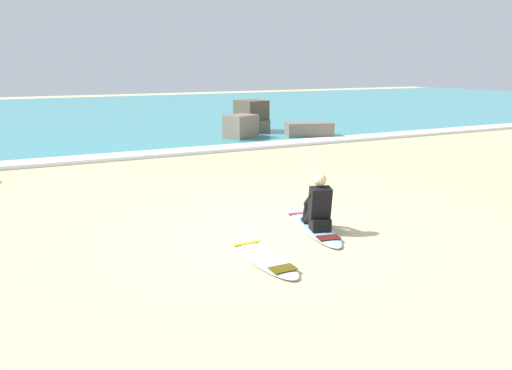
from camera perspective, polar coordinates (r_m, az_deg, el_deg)
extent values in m
plane|color=#CCB584|center=(8.51, 0.28, -5.53)|extent=(80.00, 80.00, 0.00)
cube|color=teal|center=(29.27, -19.08, 7.46)|extent=(80.00, 28.00, 0.10)
cube|color=white|center=(15.87, -12.67, 3.32)|extent=(80.00, 0.90, 0.11)
ellipsoid|color=#9ED1E5|center=(8.89, 6.31, -4.53)|extent=(0.99, 2.38, 0.07)
cube|color=red|center=(9.47, 4.97, -3.13)|extent=(0.49, 0.20, 0.01)
cube|color=#4A1311|center=(8.23, 8.10, -5.82)|extent=(0.41, 0.31, 0.01)
cube|color=black|center=(8.52, 7.18, -4.36)|extent=(0.38, 0.33, 0.20)
cylinder|color=black|center=(8.62, 6.20, -3.09)|extent=(0.25, 0.43, 0.43)
cylinder|color=black|center=(8.81, 5.71, -2.91)|extent=(0.18, 0.28, 0.42)
cube|color=black|center=(8.93, 5.52, -3.99)|extent=(0.15, 0.24, 0.05)
cylinder|color=black|center=(8.68, 7.46, -3.01)|extent=(0.25, 0.43, 0.43)
cylinder|color=black|center=(8.88, 7.14, -2.82)|extent=(0.18, 0.28, 0.42)
cube|color=black|center=(9.00, 6.99, -3.89)|extent=(0.15, 0.24, 0.05)
cube|color=black|center=(8.46, 7.17, -2.02)|extent=(0.40, 0.37, 0.57)
sphere|color=beige|center=(8.39, 7.18, 0.60)|extent=(0.21, 0.21, 0.21)
cylinder|color=black|center=(8.55, 5.97, -1.65)|extent=(0.19, 0.41, 0.31)
cylinder|color=black|center=(8.63, 7.75, -1.55)|extent=(0.19, 0.41, 0.31)
ellipsoid|color=silver|center=(7.48, 0.74, -7.98)|extent=(0.54, 1.88, 0.07)
cube|color=gold|center=(7.91, -1.02, -6.48)|extent=(0.48, 0.10, 0.01)
cube|color=#4C400C|center=(6.98, 3.03, -9.30)|extent=(0.37, 0.24, 0.01)
cube|color=#756656|center=(20.29, 0.10, 6.49)|extent=(1.28, 1.16, 0.58)
cube|color=brown|center=(20.35, -0.54, 7.59)|extent=(1.18, 1.29, 1.34)
cube|color=#756656|center=(18.67, -1.71, 6.43)|extent=(1.34, 1.22, 0.94)
cube|color=#756656|center=(19.26, 5.98, 6.07)|extent=(1.87, 1.21, 0.60)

